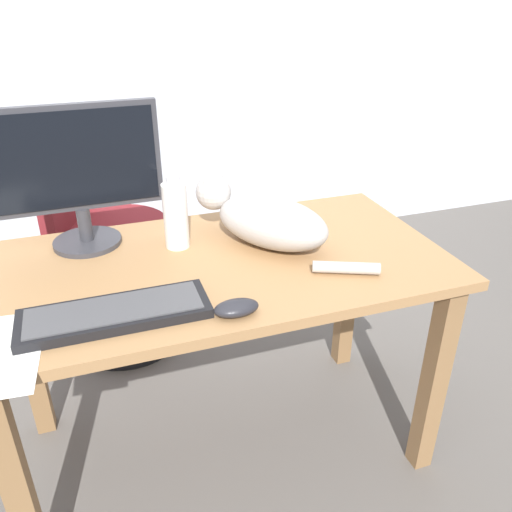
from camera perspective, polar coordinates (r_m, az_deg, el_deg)
ground_plane at (r=1.93m, az=-3.34°, el=-19.78°), size 8.00×8.00×0.00m
back_wall at (r=2.82m, az=-13.65°, el=24.65°), size 6.00×0.04×2.60m
desk at (r=1.53m, az=-3.96°, el=-4.24°), size 1.30×0.68×0.72m
office_chair at (r=2.25m, az=-16.22°, el=0.24°), size 0.51×0.49×0.96m
monitor at (r=1.57m, az=-19.16°, el=8.70°), size 0.48×0.20×0.41m
keyboard at (r=1.27m, az=-15.21°, el=-6.09°), size 0.44×0.15×0.03m
cat at (r=1.54m, az=1.01°, el=4.10°), size 0.40×0.50×0.20m
computer_mouse at (r=1.23m, az=-2.17°, el=-5.71°), size 0.11×0.06×0.04m
water_bottle at (r=1.53m, az=-8.82°, el=4.50°), size 0.07×0.07×0.22m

